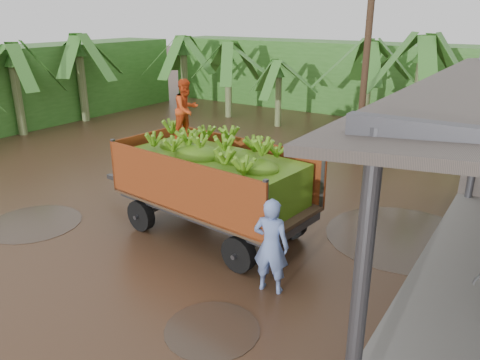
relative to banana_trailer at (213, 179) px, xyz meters
name	(u,v)px	position (x,y,z in m)	size (l,w,h in m)	color
ground	(200,227)	(-0.51, 0.07, -1.41)	(100.00, 100.00, 0.00)	black
hedge_north	(356,78)	(-2.51, 16.07, 0.39)	(22.00, 3.00, 3.60)	#2D661E
hedge_west	(12,88)	(-14.51, 4.07, 0.39)	(3.00, 18.00, 3.60)	#2D661E
banana_trailer	(213,179)	(0.00, 0.00, 0.00)	(6.57, 2.71, 3.61)	#AE4518
man_blue	(271,246)	(2.36, -1.39, -0.45)	(0.69, 0.46, 1.90)	#6B83C3
utility_pole	(368,38)	(0.60, 8.29, 2.84)	(1.20, 0.24, 8.38)	#47301E
banana_plants	(223,92)	(-5.12, 7.61, 0.56)	(25.07, 21.61, 4.48)	#2D661E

